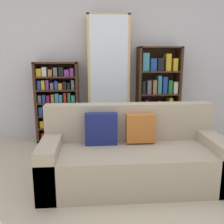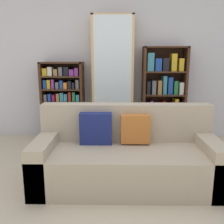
{
  "view_description": "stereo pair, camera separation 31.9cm",
  "coord_description": "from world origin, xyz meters",
  "px_view_note": "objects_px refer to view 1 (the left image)",
  "views": [
    {
      "loc": [
        -0.34,
        -2.11,
        1.38
      ],
      "look_at": [
        -0.08,
        1.23,
        0.65
      ],
      "focal_mm": 40.0,
      "sensor_mm": 36.0,
      "label": 1
    },
    {
      "loc": [
        -0.03,
        -2.12,
        1.38
      ],
      "look_at": [
        -0.08,
        1.23,
        0.65
      ],
      "focal_mm": 40.0,
      "sensor_mm": 36.0,
      "label": 2
    }
  ],
  "objects_px": {
    "display_cabinet": "(108,80)",
    "wine_bottle": "(145,136)",
    "bookshelf_left": "(58,103)",
    "couch": "(132,156)",
    "bookshelf_right": "(158,96)"
  },
  "relations": [
    {
      "from": "couch",
      "to": "display_cabinet",
      "type": "xyz_separation_m",
      "value": [
        -0.17,
        1.53,
        0.72
      ]
    },
    {
      "from": "bookshelf_right",
      "to": "wine_bottle",
      "type": "bearing_deg",
      "value": -127.27
    },
    {
      "from": "bookshelf_left",
      "to": "wine_bottle",
      "type": "bearing_deg",
      "value": -14.41
    },
    {
      "from": "couch",
      "to": "bookshelf_right",
      "type": "bearing_deg",
      "value": 66.29
    },
    {
      "from": "bookshelf_left",
      "to": "display_cabinet",
      "type": "height_order",
      "value": "display_cabinet"
    },
    {
      "from": "bookshelf_right",
      "to": "wine_bottle",
      "type": "height_order",
      "value": "bookshelf_right"
    },
    {
      "from": "couch",
      "to": "bookshelf_right",
      "type": "height_order",
      "value": "bookshelf_right"
    },
    {
      "from": "couch",
      "to": "bookshelf_left",
      "type": "xyz_separation_m",
      "value": [
        -1.01,
        1.55,
        0.35
      ]
    },
    {
      "from": "bookshelf_right",
      "to": "wine_bottle",
      "type": "xyz_separation_m",
      "value": [
        -0.28,
        -0.36,
        -0.6
      ]
    },
    {
      "from": "couch",
      "to": "bookshelf_left",
      "type": "height_order",
      "value": "bookshelf_left"
    },
    {
      "from": "display_cabinet",
      "to": "wine_bottle",
      "type": "relative_size",
      "value": 5.95
    },
    {
      "from": "display_cabinet",
      "to": "wine_bottle",
      "type": "xyz_separation_m",
      "value": [
        0.57,
        -0.35,
        -0.88
      ]
    },
    {
      "from": "display_cabinet",
      "to": "couch",
      "type": "bearing_deg",
      "value": -83.65
    },
    {
      "from": "display_cabinet",
      "to": "wine_bottle",
      "type": "height_order",
      "value": "display_cabinet"
    },
    {
      "from": "couch",
      "to": "bookshelf_left",
      "type": "relative_size",
      "value": 1.51
    }
  ]
}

